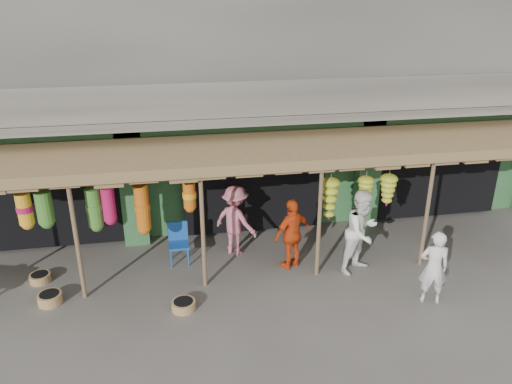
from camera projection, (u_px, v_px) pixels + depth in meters
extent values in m
plane|color=#514C47|center=(271.00, 274.00, 11.22)|extent=(80.00, 80.00, 0.00)
cube|color=gray|center=(236.00, 25.00, 13.86)|extent=(16.00, 6.00, 4.00)
cube|color=#2D6033|center=(237.00, 144.00, 15.33)|extent=(16.00, 5.70, 3.00)
cube|color=gray|center=(258.00, 117.00, 11.50)|extent=(16.00, 0.90, 0.22)
cube|color=gray|center=(261.00, 99.00, 10.95)|extent=(16.00, 0.10, 0.80)
cube|color=#2D6033|center=(255.00, 127.00, 12.00)|extent=(16.00, 0.35, 0.35)
cube|color=yellow|center=(36.00, 143.00, 11.14)|extent=(1.70, 0.06, 0.55)
cube|color=#B21414|center=(35.00, 143.00, 11.10)|extent=(1.30, 0.02, 0.30)
cube|color=black|center=(54.00, 184.00, 12.61)|extent=(3.60, 2.00, 2.50)
cube|color=black|center=(249.00, 172.00, 13.44)|extent=(3.60, 2.00, 2.50)
cube|color=black|center=(421.00, 161.00, 14.27)|extent=(3.60, 2.00, 2.50)
cube|color=#2D6033|center=(133.00, 187.00, 12.02)|extent=(0.60, 0.35, 3.00)
cube|color=#2D6033|center=(368.00, 172.00, 13.01)|extent=(0.60, 0.35, 3.00)
cylinder|color=brown|center=(77.00, 242.00, 9.88)|extent=(0.09, 0.09, 2.60)
cylinder|color=brown|center=(203.00, 231.00, 10.30)|extent=(0.09, 0.09, 2.60)
cylinder|color=brown|center=(319.00, 222.00, 10.71)|extent=(0.09, 0.09, 2.60)
cylinder|color=brown|center=(427.00, 213.00, 11.13)|extent=(0.09, 0.09, 2.60)
cylinder|color=brown|center=(263.00, 173.00, 10.05)|extent=(12.90, 0.08, 0.08)
cylinder|color=brown|center=(124.00, 182.00, 10.01)|extent=(5.50, 0.06, 0.06)
cube|color=brown|center=(264.00, 148.00, 11.02)|extent=(14.00, 2.70, 0.22)
cylinder|color=#194FA5|center=(171.00, 259.00, 11.39)|extent=(0.04, 0.04, 0.43)
cylinder|color=#194FA5|center=(188.00, 257.00, 11.46)|extent=(0.04, 0.04, 0.43)
cylinder|color=#194FA5|center=(171.00, 251.00, 11.75)|extent=(0.04, 0.04, 0.43)
cylinder|color=#194FA5|center=(187.00, 249.00, 11.81)|extent=(0.04, 0.04, 0.43)
cube|color=#194FA5|center=(179.00, 245.00, 11.51)|extent=(0.46, 0.46, 0.05)
cube|color=#194FA5|center=(178.00, 231.00, 11.61)|extent=(0.46, 0.05, 0.49)
cylinder|color=brown|center=(40.00, 278.00, 10.88)|extent=(0.59, 0.59, 0.19)
cylinder|color=olive|center=(184.00, 305.00, 9.95)|extent=(0.64, 0.64, 0.19)
cylinder|color=#9D7449|center=(50.00, 299.00, 10.13)|extent=(0.51, 0.51, 0.22)
imported|color=silver|center=(434.00, 267.00, 9.95)|extent=(0.66, 0.52, 1.58)
imported|color=white|center=(362.00, 232.00, 11.01)|extent=(1.19, 1.12, 1.94)
imported|color=#D94414|center=(292.00, 234.00, 11.19)|extent=(1.07, 0.80, 1.68)
imported|color=#CB6B7B|center=(235.00, 220.00, 11.78)|extent=(1.26, 1.23, 1.73)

